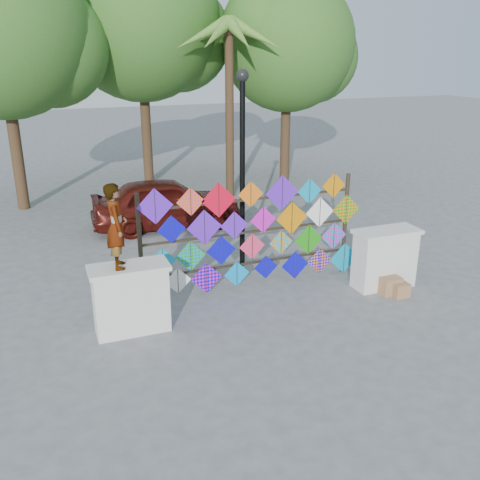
# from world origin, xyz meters

# --- Properties ---
(ground) EXTENTS (80.00, 80.00, 0.00)m
(ground) POSITION_xyz_m (0.00, 0.00, 0.00)
(ground) COLOR gray
(ground) RESTS_ON ground
(parapet_left) EXTENTS (1.40, 0.65, 1.28)m
(parapet_left) POSITION_xyz_m (-2.70, -0.20, 0.65)
(parapet_left) COLOR silver
(parapet_left) RESTS_ON ground
(parapet_right) EXTENTS (1.40, 0.65, 1.28)m
(parapet_right) POSITION_xyz_m (2.70, -0.20, 0.65)
(parapet_right) COLOR silver
(parapet_right) RESTS_ON ground
(kite_rack) EXTENTS (4.93, 0.24, 2.42)m
(kite_rack) POSITION_xyz_m (0.10, 0.73, 1.23)
(kite_rack) COLOR black
(kite_rack) RESTS_ON ground
(tree_west) EXTENTS (5.85, 5.20, 8.01)m
(tree_west) POSITION_xyz_m (-4.40, 9.03, 5.38)
(tree_west) COLOR #4F3121
(tree_west) RESTS_ON ground
(tree_mid) EXTENTS (6.30, 5.60, 8.61)m
(tree_mid) POSITION_xyz_m (0.11, 11.03, 5.77)
(tree_mid) COLOR #4F3121
(tree_mid) RESTS_ON ground
(tree_east) EXTENTS (5.40, 4.80, 7.42)m
(tree_east) POSITION_xyz_m (5.09, 9.53, 4.99)
(tree_east) COLOR #4F3121
(tree_east) RESTS_ON ground
(palm_tree) EXTENTS (3.62, 3.62, 5.83)m
(palm_tree) POSITION_xyz_m (2.20, 8.00, 4.95)
(palm_tree) COLOR #4F3121
(palm_tree) RESTS_ON ground
(vendor_woman) EXTENTS (0.41, 0.58, 1.49)m
(vendor_woman) POSITION_xyz_m (-2.85, -0.20, 2.02)
(vendor_woman) COLOR #99999E
(vendor_woman) RESTS_ON parapet_left
(sedan) EXTENTS (4.27, 1.87, 1.43)m
(sedan) POSITION_xyz_m (-0.65, 5.51, 0.72)
(sedan) COLOR #4D120D
(sedan) RESTS_ON ground
(lamppost) EXTENTS (0.28, 0.28, 4.46)m
(lamppost) POSITION_xyz_m (0.30, 2.00, 2.69)
(lamppost) COLOR black
(lamppost) RESTS_ON ground
(cardboard_box_near) EXTENTS (0.42, 0.38, 0.38)m
(cardboard_box_near) POSITION_xyz_m (2.60, -0.56, 0.19)
(cardboard_box_near) COLOR #A67450
(cardboard_box_near) RESTS_ON ground
(cardboard_box_far) EXTENTS (0.34, 0.32, 0.29)m
(cardboard_box_far) POSITION_xyz_m (2.73, -0.75, 0.14)
(cardboard_box_far) COLOR #A67450
(cardboard_box_far) RESTS_ON ground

